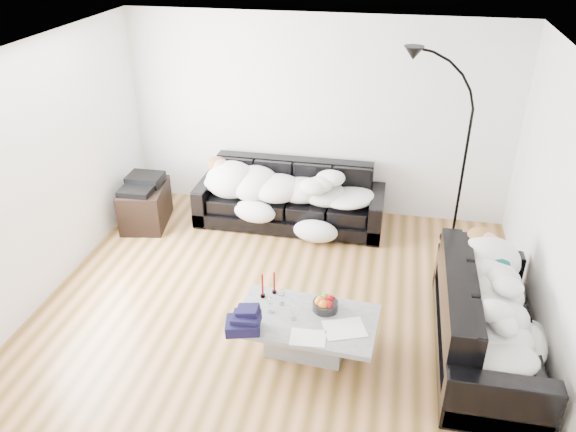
% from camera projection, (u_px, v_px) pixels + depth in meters
% --- Properties ---
extents(ground, '(5.00, 5.00, 0.00)m').
position_uv_depth(ground, '(282.00, 304.00, 5.93)').
color(ground, brown).
rests_on(ground, ground).
extents(wall_back, '(5.00, 0.02, 2.60)m').
position_uv_depth(wall_back, '(318.00, 118.00, 7.24)').
color(wall_back, silver).
rests_on(wall_back, ground).
extents(wall_left, '(0.02, 4.50, 2.60)m').
position_uv_depth(wall_left, '(43.00, 172.00, 5.74)').
color(wall_left, silver).
rests_on(wall_left, ground).
extents(wall_right, '(0.02, 4.50, 2.60)m').
position_uv_depth(wall_right, '(563.00, 219.00, 4.87)').
color(wall_right, silver).
rests_on(wall_right, ground).
extents(ceiling, '(5.00, 5.00, 0.00)m').
position_uv_depth(ceiling, '(281.00, 55.00, 4.68)').
color(ceiling, white).
rests_on(ceiling, ground).
extents(sofa_back, '(2.42, 0.84, 0.79)m').
position_uv_depth(sofa_back, '(290.00, 196.00, 7.28)').
color(sofa_back, black).
rests_on(sofa_back, ground).
extents(sofa_right, '(0.87, 2.03, 0.82)m').
position_uv_depth(sofa_right, '(489.00, 317.00, 5.10)').
color(sofa_right, black).
rests_on(sofa_right, ground).
extents(sleeper_back, '(2.05, 0.71, 0.41)m').
position_uv_depth(sleeper_back, '(289.00, 182.00, 7.12)').
color(sleeper_back, white).
rests_on(sleeper_back, sofa_back).
extents(sleeper_right, '(0.74, 1.74, 0.43)m').
position_uv_depth(sleeper_right, '(494.00, 297.00, 4.99)').
color(sleeper_right, white).
rests_on(sleeper_right, sofa_right).
extents(teal_cushion, '(0.42, 0.38, 0.20)m').
position_uv_depth(teal_cushion, '(481.00, 251.00, 5.50)').
color(teal_cushion, '#09443F').
rests_on(teal_cushion, sofa_right).
extents(coffee_table, '(1.33, 0.83, 0.37)m').
position_uv_depth(coffee_table, '(306.00, 334.00, 5.23)').
color(coffee_table, '#939699').
rests_on(coffee_table, ground).
extents(fruit_bowl, '(0.28, 0.28, 0.15)m').
position_uv_depth(fruit_bowl, '(325.00, 303.00, 5.21)').
color(fruit_bowl, white).
rests_on(fruit_bowl, coffee_table).
extents(wine_glass_a, '(0.08, 0.08, 0.17)m').
position_uv_depth(wine_glass_a, '(282.00, 297.00, 5.28)').
color(wine_glass_a, white).
rests_on(wine_glass_a, coffee_table).
extents(wine_glass_b, '(0.07, 0.07, 0.16)m').
position_uv_depth(wine_glass_b, '(271.00, 305.00, 5.18)').
color(wine_glass_b, white).
rests_on(wine_glass_b, coffee_table).
extents(wine_glass_c, '(0.08, 0.08, 0.15)m').
position_uv_depth(wine_glass_c, '(294.00, 313.00, 5.09)').
color(wine_glass_c, white).
rests_on(wine_glass_c, coffee_table).
extents(candle_left, '(0.06, 0.06, 0.26)m').
position_uv_depth(candle_left, '(262.00, 286.00, 5.36)').
color(candle_left, maroon).
rests_on(candle_left, coffee_table).
extents(candle_right, '(0.05, 0.05, 0.24)m').
position_uv_depth(candle_right, '(274.00, 283.00, 5.42)').
color(candle_right, maroon).
rests_on(candle_right, coffee_table).
extents(newspaper_a, '(0.44, 0.39, 0.01)m').
position_uv_depth(newspaper_a, '(345.00, 328.00, 5.00)').
color(newspaper_a, silver).
rests_on(newspaper_a, coffee_table).
extents(newspaper_b, '(0.33, 0.24, 0.01)m').
position_uv_depth(newspaper_b, '(308.00, 337.00, 4.90)').
color(newspaper_b, silver).
rests_on(newspaper_b, coffee_table).
extents(navy_jacket, '(0.37, 0.34, 0.16)m').
position_uv_depth(navy_jacket, '(248.00, 315.00, 4.93)').
color(navy_jacket, black).
rests_on(navy_jacket, coffee_table).
extents(shoes, '(0.52, 0.47, 0.10)m').
position_uv_depth(shoes, '(461.00, 334.00, 5.43)').
color(shoes, '#472311').
rests_on(shoes, ground).
extents(av_cabinet, '(0.66, 0.85, 0.53)m').
position_uv_depth(av_cabinet, '(145.00, 205.00, 7.33)').
color(av_cabinet, black).
rests_on(av_cabinet, ground).
extents(stereo, '(0.45, 0.35, 0.13)m').
position_uv_depth(stereo, '(142.00, 182.00, 7.17)').
color(stereo, black).
rests_on(stereo, av_cabinet).
extents(floor_lamp, '(0.81, 0.48, 2.08)m').
position_uv_depth(floor_lamp, '(464.00, 163.00, 6.59)').
color(floor_lamp, black).
rests_on(floor_lamp, ground).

